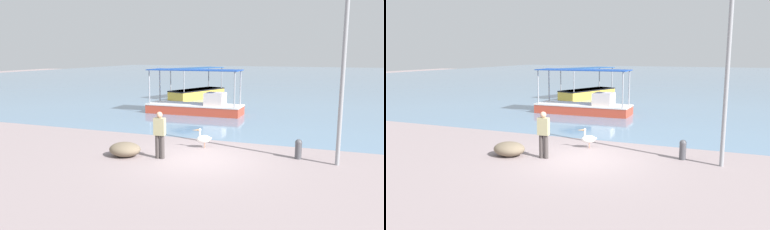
{
  "view_description": "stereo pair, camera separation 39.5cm",
  "coord_description": "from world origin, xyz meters",
  "views": [
    {
      "loc": [
        4.28,
        -12.08,
        3.73
      ],
      "look_at": [
        -1.48,
        3.18,
        1.02
      ],
      "focal_mm": 35.0,
      "sensor_mm": 36.0,
      "label": 1
    },
    {
      "loc": [
        4.65,
        -11.94,
        3.73
      ],
      "look_at": [
        -1.48,
        3.18,
        1.02
      ],
      "focal_mm": 35.0,
      "sensor_mm": 36.0,
      "label": 2
    }
  ],
  "objects": [
    {
      "name": "fisherman_standing",
      "position": [
        -1.37,
        -0.37,
        0.91
      ],
      "size": [
        0.41,
        0.25,
        1.69
      ],
      "color": "#443D3C",
      "rests_on": "ground"
    },
    {
      "name": "fishing_boat_near_right",
      "position": [
        -6.23,
        16.95,
        0.54
      ],
      "size": [
        3.45,
        5.62,
        2.52
      ],
      "color": "gold",
      "rests_on": "harbor_water"
    },
    {
      "name": "pelican",
      "position": [
        -0.39,
        1.6,
        0.38
      ],
      "size": [
        0.74,
        0.52,
        0.8
      ],
      "color": "#E0997A",
      "rests_on": "ground"
    },
    {
      "name": "net_pile",
      "position": [
        -2.69,
        -0.56,
        0.26
      ],
      "size": [
        1.18,
        1.0,
        0.51
      ],
      "primitive_type": "ellipsoid",
      "color": "#73634E",
      "rests_on": "ground"
    },
    {
      "name": "ground",
      "position": [
        0.0,
        0.0,
        0.0
      ],
      "size": [
        120.0,
        120.0,
        0.0
      ],
      "primitive_type": "plane",
      "color": "gray"
    },
    {
      "name": "lamp_post",
      "position": [
        4.56,
        1.0,
        3.6
      ],
      "size": [
        0.28,
        0.28,
        6.47
      ],
      "color": "gray",
      "rests_on": "ground"
    },
    {
      "name": "harbor_water",
      "position": [
        0.0,
        48.0,
        0.0
      ],
      "size": [
        110.0,
        90.0,
        0.0
      ],
      "primitive_type": "cube",
      "color": "#6384A2",
      "rests_on": "ground"
    },
    {
      "name": "fishing_boat_far_left",
      "position": [
        -3.52,
        9.45,
        0.56
      ],
      "size": [
        5.97,
        1.99,
        2.72
      ],
      "color": "#C5422D",
      "rests_on": "harbor_water"
    },
    {
      "name": "mooring_bollard",
      "position": [
        3.26,
        1.33,
        0.38
      ],
      "size": [
        0.24,
        0.24,
        0.71
      ],
      "color": "#47474C",
      "rests_on": "ground"
    }
  ]
}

